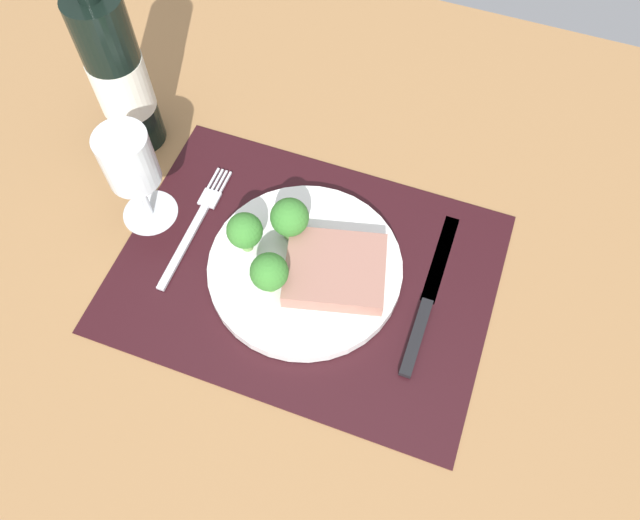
% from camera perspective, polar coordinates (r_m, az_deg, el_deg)
% --- Properties ---
extents(ground_plane, '(1.40, 1.10, 0.03)m').
position_cam_1_polar(ground_plane, '(0.79, -1.33, -1.66)').
color(ground_plane, '#996D42').
extents(placemat, '(0.46, 0.34, 0.00)m').
position_cam_1_polar(placemat, '(0.77, -1.35, -1.10)').
color(placemat, black).
rests_on(placemat, ground_plane).
extents(plate, '(0.24, 0.24, 0.02)m').
position_cam_1_polar(plate, '(0.76, -1.37, -0.76)').
color(plate, white).
rests_on(plate, placemat).
extents(steak, '(0.14, 0.12, 0.02)m').
position_cam_1_polar(steak, '(0.74, 1.31, -1.14)').
color(steak, '#9E6B5B').
rests_on(steak, plate).
extents(broccoli_near_steak, '(0.04, 0.04, 0.06)m').
position_cam_1_polar(broccoli_near_steak, '(0.71, -4.67, -1.13)').
color(broccoli_near_steak, '#6B994C').
rests_on(broccoli_near_steak, plate).
extents(broccoli_near_fork, '(0.04, 0.04, 0.06)m').
position_cam_1_polar(broccoli_near_fork, '(0.74, -6.86, 2.74)').
color(broccoli_near_fork, '#6B994C').
rests_on(broccoli_near_fork, plate).
extents(broccoli_center, '(0.05, 0.05, 0.06)m').
position_cam_1_polar(broccoli_center, '(0.75, -2.80, 3.86)').
color(broccoli_center, '#6B994C').
rests_on(broccoli_center, plate).
extents(fork, '(0.02, 0.19, 0.01)m').
position_cam_1_polar(fork, '(0.82, -11.34, 3.18)').
color(fork, silver).
rests_on(fork, placemat).
extents(knife, '(0.02, 0.23, 0.01)m').
position_cam_1_polar(knife, '(0.76, 9.70, -4.07)').
color(knife, black).
rests_on(knife, placemat).
extents(wine_bottle, '(0.07, 0.07, 0.31)m').
position_cam_1_polar(wine_bottle, '(0.85, -17.97, 15.81)').
color(wine_bottle, black).
rests_on(wine_bottle, ground_plane).
extents(wine_glass, '(0.07, 0.07, 0.15)m').
position_cam_1_polar(wine_glass, '(0.77, -16.99, 8.34)').
color(wine_glass, silver).
rests_on(wine_glass, ground_plane).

